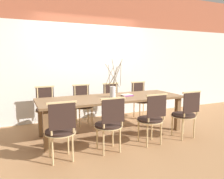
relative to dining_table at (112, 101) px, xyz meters
name	(u,v)px	position (x,y,z in m)	size (l,w,h in m)	color
ground_plane	(112,133)	(0.00, 0.00, -0.64)	(16.00, 16.00, 0.00)	#9E7047
wall_rear	(89,53)	(0.00, 1.35, 0.96)	(12.00, 0.06, 3.20)	silver
dining_table	(112,101)	(0.00, 0.00, 0.00)	(2.82, 0.98, 0.72)	brown
chair_near_leftend	(61,129)	(-1.15, -0.80, -0.16)	(0.45, 0.45, 0.89)	black
chair_near_left	(110,122)	(-0.40, -0.80, -0.16)	(0.45, 0.45, 0.89)	black
chair_near_center	(152,117)	(0.38, -0.80, -0.16)	(0.45, 0.45, 0.89)	black
chair_near_right	(185,113)	(1.12, -0.80, -0.16)	(0.45, 0.45, 0.89)	black
chair_far_leftend	(46,106)	(-1.14, 0.80, -0.16)	(0.45, 0.45, 0.89)	black
chair_far_left	(83,103)	(-0.35, 0.80, -0.16)	(0.45, 0.45, 0.89)	black
chair_far_center	(113,101)	(0.38, 0.80, -0.16)	(0.45, 0.45, 0.89)	black
chair_far_right	(141,98)	(1.15, 0.80, -0.16)	(0.45, 0.45, 0.89)	black
vase_centerpiece	(113,90)	(0.02, -0.01, 0.22)	(0.39, 0.40, 0.73)	silver
book_stack	(127,95)	(0.34, 0.03, 0.10)	(0.24, 0.17, 0.03)	#842D8C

